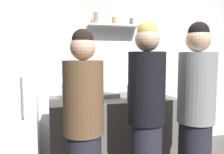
{
  "coord_description": "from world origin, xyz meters",
  "views": [
    {
      "loc": [
        -0.87,
        -2.08,
        1.44
      ],
      "look_at": [
        -0.12,
        0.5,
        1.19
      ],
      "focal_mm": 36.18,
      "sensor_mm": 36.0,
      "label": 1
    }
  ],
  "objects": [
    {
      "name": "wine_bottle_dark_glass",
      "position": [
        0.33,
        0.3,
        1.06
      ],
      "size": [
        0.08,
        0.08,
        0.31
      ],
      "color": "black",
      "rests_on": "counter"
    },
    {
      "name": "utensil_holder",
      "position": [
        -0.37,
        0.29,
        1.0
      ],
      "size": [
        0.11,
        0.11,
        0.23
      ],
      "color": "#B2B2B7",
      "rests_on": "counter"
    },
    {
      "name": "water_bottle_plastic",
      "position": [
        -0.66,
        0.52,
        1.04
      ],
      "size": [
        0.09,
        0.09,
        0.23
      ],
      "color": "silver",
      "rests_on": "counter"
    },
    {
      "name": "wine_bottle_amber_glass",
      "position": [
        0.5,
        0.53,
        1.06
      ],
      "size": [
        0.08,
        0.08,
        0.32
      ],
      "color": "#472814",
      "rests_on": "counter"
    },
    {
      "name": "baking_pan",
      "position": [
        -0.21,
        0.56,
        0.96
      ],
      "size": [
        0.34,
        0.24,
        0.05
      ],
      "primitive_type": "cube",
      "color": "gray",
      "rests_on": "counter"
    },
    {
      "name": "wine_bottle_green_glass",
      "position": [
        0.02,
        0.24,
        1.04
      ],
      "size": [
        0.08,
        0.08,
        0.29
      ],
      "color": "#19471E",
      "rests_on": "counter"
    },
    {
      "name": "person_grey_hoodie",
      "position": [
        0.46,
        -0.32,
        0.87
      ],
      "size": [
        0.34,
        0.34,
        1.75
      ],
      "rotation": [
        0.0,
        0.0,
        0.75
      ],
      "color": "#262633",
      "rests_on": "ground"
    },
    {
      "name": "counter",
      "position": [
        -0.12,
        0.5,
        0.47
      ],
      "size": [
        1.47,
        0.7,
        0.94
      ],
      "primitive_type": "cube",
      "color": "#66605B",
      "rests_on": "ground"
    },
    {
      "name": "refrigerator",
      "position": [
        -1.31,
        0.85,
        0.9
      ],
      "size": [
        0.63,
        0.67,
        1.8
      ],
      "color": "white",
      "rests_on": "ground"
    },
    {
      "name": "person_brown_jacket",
      "position": [
        -0.58,
        -0.22,
        0.82
      ],
      "size": [
        0.34,
        0.34,
        1.66
      ],
      "rotation": [
        0.0,
        0.0,
        1.14
      ],
      "color": "#262633",
      "rests_on": "ground"
    },
    {
      "name": "wine_bottle_pale_glass",
      "position": [
        0.32,
        0.69,
        1.06
      ],
      "size": [
        0.07,
        0.07,
        0.32
      ],
      "color": "#B2BFB2",
      "rests_on": "counter"
    },
    {
      "name": "back_wall_assembly",
      "position": [
        0.0,
        1.25,
        1.3
      ],
      "size": [
        4.8,
        0.32,
        2.6
      ],
      "color": "white",
      "rests_on": "ground"
    },
    {
      "name": "person_blonde",
      "position": [
        0.0,
        -0.21,
        0.87
      ],
      "size": [
        0.34,
        0.34,
        1.75
      ],
      "rotation": [
        0.0,
        0.0,
        0.59
      ],
      "color": "#262633",
      "rests_on": "ground"
    }
  ]
}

